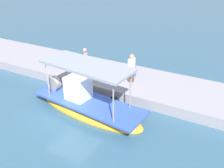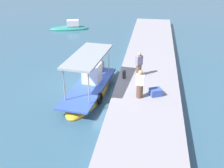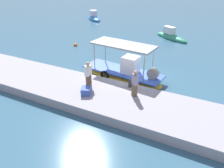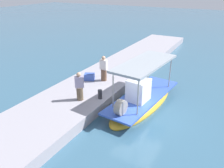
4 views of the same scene
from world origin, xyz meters
name	(u,v)px [view 4 (image 4 of 4)]	position (x,y,z in m)	size (l,w,h in m)	color
ground_plane	(138,113)	(0.00, 0.00, 0.00)	(120.00, 120.00, 0.00)	#355C75
dock_quay	(83,94)	(0.00, -3.73, 0.29)	(36.00, 3.98, 0.58)	#96929B
main_fishing_boat	(142,99)	(-0.88, -0.15, 0.43)	(6.54, 2.54, 3.00)	gold
fisherman_near_bollard	(104,70)	(-1.91, -3.35, 1.35)	(0.38, 0.48, 1.70)	brown
fisherman_by_crate	(80,88)	(1.15, -3.08, 1.33)	(0.52, 0.52, 1.64)	brown
mooring_bollard	(100,94)	(0.49, -2.17, 0.85)	(0.24, 0.24, 0.53)	#2D2D33
cargo_crate	(89,77)	(-1.54, -4.26, 0.79)	(0.67, 0.53, 0.42)	#3A57B4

